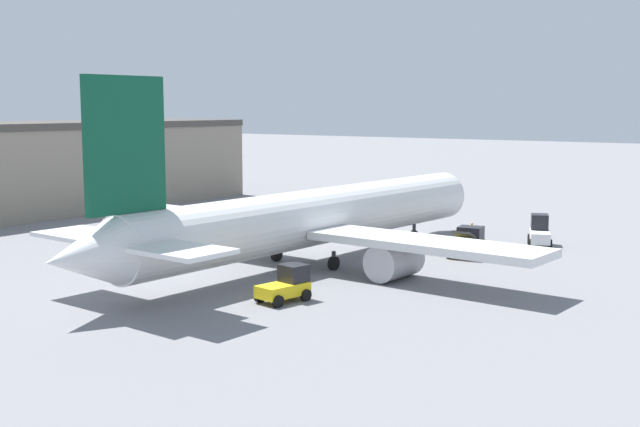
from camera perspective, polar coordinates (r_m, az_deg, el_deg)
ground_plane at (r=55.79m, az=0.00°, el=-3.44°), size 400.00×400.00×0.00m
airplane at (r=54.45m, az=-0.70°, el=-0.38°), size 41.78×34.42×12.30m
ground_crew_worker at (r=64.63m, az=10.74°, el=-1.28°), size 0.35×0.35×1.61m
baggage_tug at (r=44.50m, az=-2.41°, el=-5.09°), size 3.15×2.22×1.99m
belt_loader_truck at (r=58.71m, az=10.47°, el=-2.03°), size 3.72×2.64×2.06m
pushback_tug at (r=64.05m, az=15.35°, el=-1.28°), size 3.68×2.80×2.40m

